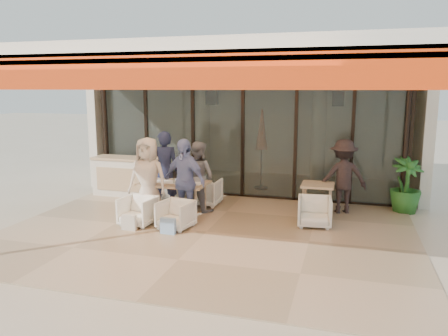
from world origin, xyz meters
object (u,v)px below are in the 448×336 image
Objects in this scene: chair_near_left at (138,210)px; chair_near_right at (176,213)px; diner_navy at (165,170)px; host_counter at (128,176)px; chair_far_right at (205,191)px; diner_grey at (198,176)px; diner_cream at (148,179)px; potted_palm at (406,185)px; side_table at (318,189)px; chair_far_left at (173,191)px; dining_table at (174,185)px; standing_woman at (343,177)px; side_chair at (314,210)px; diner_periwinkle at (184,181)px.

chair_near_left reaches higher than chair_near_right.
host_counter is at bearing -51.79° from diner_navy.
chair_near_left is at bearing 66.16° from chair_far_right.
diner_cream is at bearing 67.11° from diner_grey.
chair_near_left is 0.53× the size of potted_palm.
chair_far_right is at bearing 72.05° from chair_near_left.
chair_far_left is at bearing 176.35° from side_table.
diner_grey is (0.84, -0.50, 0.52)m from chair_far_left.
chair_near_left is at bearing -154.60° from side_table.
potted_palm is at bearing 171.68° from chair_far_left.
host_counter is 2.23m from dining_table.
host_counter is at bearing 145.06° from dining_table.
standing_woman is (3.21, 0.21, 0.49)m from chair_far_right.
diner_cream reaches higher than chair_far_left.
diner_grey is (0.00, -0.50, 0.45)m from chair_far_right.
diner_grey is at bearing 90.01° from chair_far_right.
chair_near_right is (2.25, -2.23, -0.21)m from host_counter.
host_counter is at bearing 173.59° from side_table.
side_table is at bearing 84.40° from side_chair.
diner_cream reaches higher than chair_far_right.
side_chair is (3.53, 0.92, 0.01)m from chair_near_left.
diner_cream is 1.00× the size of diner_periwinkle.
standing_woman is at bearing -1.26° from host_counter.
chair_far_left is 3.55m from side_table.
standing_woman is at bearing 44.41° from chair_near_right.
diner_cream is at bearing -132.26° from dining_table.
chair_far_right is 1.07× the size of chair_near_left.
chair_far_left is 1.11m from diner_grey.
chair_far_left is 1.90m from chair_near_left.
dining_table is 2.18× the size of side_chair.
chair_far_right is (2.25, -0.33, -0.17)m from host_counter.
chair_near_left is 6.03m from potted_palm.
standing_woman is at bearing 33.42° from chair_near_left.
side_chair is (0.00, -0.75, -0.29)m from side_table.
chair_near_left is 0.41× the size of diner_grey.
host_counter is 2.56× the size of chair_far_right.
host_counter is 1.23× the size of dining_table.
chair_far_right is 0.42× the size of standing_woman.
diner_cream reaches higher than side_chair.
chair_near_right is 1.13m from diner_cream.
standing_woman reaches higher than host_counter.
chair_far_left is 0.33× the size of diner_cream.
diner_periwinkle is 1.41× the size of potted_palm.
diner_grey is at bearing 46.21° from dining_table.
chair_far_right is at bearing -171.59° from potted_palm.
chair_near_left is 0.84m from chair_near_right.
host_counter reaches higher than chair_near_left.
chair_far_left is at bearing 113.70° from dining_table.
side_table reaches higher than side_chair.
chair_far_right is at bearing 175.21° from side_table.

